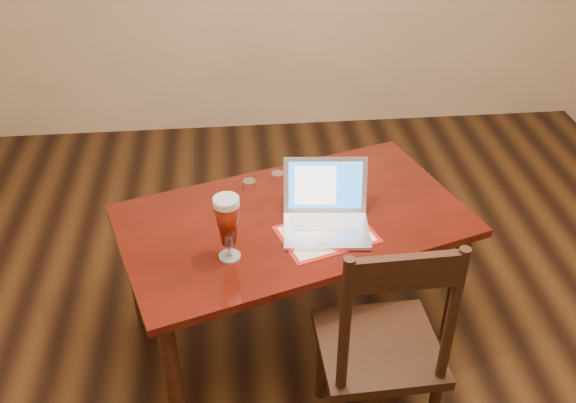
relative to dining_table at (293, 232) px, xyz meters
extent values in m
plane|color=black|center=(0.20, -0.29, -0.63)|extent=(5.00, 5.00, 0.00)
cube|color=#490E09|center=(0.01, 0.01, 0.05)|extent=(1.68, 1.25, 0.04)
cylinder|color=#361A0D|center=(-0.53, -0.52, -0.30)|extent=(0.07, 0.07, 0.66)
cylinder|color=#361A0D|center=(0.75, -0.11, -0.30)|extent=(0.07, 0.07, 0.66)
cylinder|color=#361A0D|center=(-0.74, 0.14, -0.30)|extent=(0.07, 0.07, 0.66)
cylinder|color=#361A0D|center=(0.54, 0.54, -0.30)|extent=(0.07, 0.07, 0.66)
cube|color=#9D150E|center=(0.13, -0.13, 0.07)|extent=(0.46, 0.39, 0.00)
cube|color=beige|center=(0.13, -0.13, 0.07)|extent=(0.41, 0.34, 0.00)
cube|color=silver|center=(0.13, -0.12, 0.08)|extent=(0.38, 0.28, 0.02)
cube|color=silver|center=(0.13, -0.07, 0.09)|extent=(0.30, 0.14, 0.00)
cube|color=silver|center=(0.12, -0.19, 0.09)|extent=(0.10, 0.07, 0.00)
cube|color=silver|center=(0.14, 0.04, 0.21)|extent=(0.37, 0.10, 0.24)
cube|color=blue|center=(0.14, 0.04, 0.21)|extent=(0.32, 0.08, 0.20)
cube|color=white|center=(0.10, 0.04, 0.21)|extent=(0.18, 0.06, 0.17)
cylinder|color=silver|center=(-0.28, -0.24, 0.08)|extent=(0.09, 0.09, 0.01)
cylinder|color=silver|center=(-0.28, -0.24, 0.11)|extent=(0.02, 0.02, 0.06)
cylinder|color=beige|center=(-0.28, -0.24, 0.34)|extent=(0.10, 0.10, 0.02)
cylinder|color=silver|center=(-0.28, -0.24, 0.35)|extent=(0.10, 0.10, 0.01)
cylinder|color=white|center=(-0.18, 0.27, 0.09)|extent=(0.06, 0.06, 0.04)
cylinder|color=white|center=(-0.04, 0.32, 0.09)|extent=(0.06, 0.06, 0.04)
cube|color=black|center=(0.28, -0.56, -0.16)|extent=(0.48, 0.45, 0.04)
cylinder|color=black|center=(0.09, -0.40, -0.40)|extent=(0.04, 0.04, 0.45)
cylinder|color=black|center=(0.46, -0.38, -0.40)|extent=(0.04, 0.04, 0.45)
cylinder|color=black|center=(0.10, -0.75, 0.16)|extent=(0.04, 0.04, 0.59)
cylinder|color=black|center=(0.47, -0.73, 0.16)|extent=(0.04, 0.04, 0.59)
cube|color=black|center=(0.28, -0.74, 0.38)|extent=(0.37, 0.05, 0.13)
camera|label=1|loc=(-0.24, -2.25, 1.73)|focal=40.00mm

